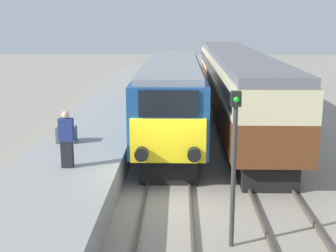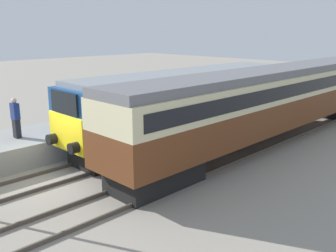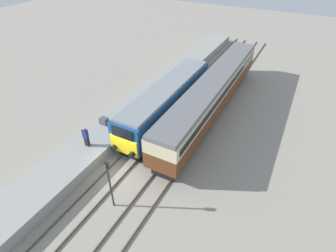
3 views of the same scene
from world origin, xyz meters
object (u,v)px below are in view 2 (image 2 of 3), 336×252
object	(u,v)px
locomotive	(186,101)
person_on_platform	(16,118)
luggage_crate	(68,118)
passenger_carriage	(276,96)

from	to	relation	value
locomotive	person_on_platform	xyz separation A→B (m)	(-3.15, -7.73, -0.13)
person_on_platform	luggage_crate	world-z (taller)	person_on_platform
person_on_platform	luggage_crate	xyz separation A→B (m)	(-0.75, 3.01, -0.61)
person_on_platform	luggage_crate	size ratio (longest dim) A/B	2.58
passenger_carriage	person_on_platform	distance (m)	12.83
locomotive	person_on_platform	distance (m)	8.35
locomotive	passenger_carriage	xyz separation A→B (m)	(3.40, 3.30, 0.29)
locomotive	luggage_crate	bearing A→B (deg)	-129.54
passenger_carriage	person_on_platform	xyz separation A→B (m)	(-6.55, -11.03, -0.43)
passenger_carriage	luggage_crate	distance (m)	10.89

